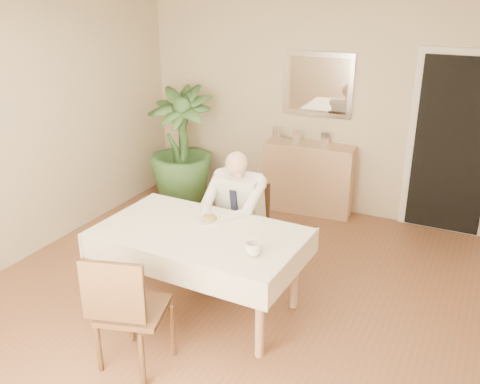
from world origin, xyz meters
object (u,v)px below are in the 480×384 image
at_px(seated_man, 232,212).
at_px(sideboard, 309,178).
at_px(dining_table, 200,240).
at_px(chair_near, 126,307).
at_px(chair_far, 245,220).
at_px(coffee_mug, 254,249).
at_px(potted_palm, 181,145).

xyz_separation_m(seated_man, sideboard, (0.11, 1.86, -0.26)).
bearing_deg(dining_table, seated_man, 91.85).
bearing_deg(dining_table, chair_near, -92.63).
height_order(chair_far, coffee_mug, chair_far).
xyz_separation_m(chair_far, sideboard, (0.11, 1.58, -0.06)).
distance_m(dining_table, coffee_mug, 0.62).
height_order(dining_table, potted_palm, potted_palm).
relative_size(dining_table, chair_near, 1.82).
height_order(chair_near, coffee_mug, chair_near).
xyz_separation_m(chair_near, potted_palm, (-1.42, 3.01, 0.19)).
relative_size(coffee_mug, potted_palm, 0.09).
relative_size(seated_man, sideboard, 1.15).
bearing_deg(dining_table, sideboard, 89.36).
xyz_separation_m(chair_near, seated_man, (0.07, 1.52, 0.15)).
distance_m(dining_table, potted_palm, 2.56).
height_order(chair_far, sideboard, chair_far).
bearing_deg(potted_palm, seated_man, -44.96).
xyz_separation_m(dining_table, chair_far, (0.00, 0.88, -0.18)).
xyz_separation_m(sideboard, potted_palm, (-1.60, -0.37, 0.31)).
bearing_deg(chair_near, chair_far, 71.15).
distance_m(dining_table, chair_near, 0.94).
bearing_deg(seated_man, chair_near, -92.74).
relative_size(sideboard, potted_palm, 0.73).
distance_m(chair_far, chair_near, 1.81).
bearing_deg(sideboard, chair_far, -98.78).
bearing_deg(coffee_mug, dining_table, 162.33).
height_order(chair_near, sideboard, chair_near).
bearing_deg(potted_palm, chair_far, -38.92).
height_order(coffee_mug, sideboard, sideboard).
bearing_deg(potted_palm, chair_near, -64.79).
bearing_deg(seated_man, chair_far, 90.00).
bearing_deg(seated_man, potted_palm, 135.04).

